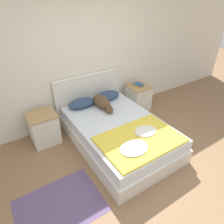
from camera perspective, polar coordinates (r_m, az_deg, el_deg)
name	(u,v)px	position (r m, az deg, el deg)	size (l,w,h in m)	color
ground_plane	(155,180)	(3.20, 12.05, -18.41)	(16.00, 16.00, 0.00)	#896647
wall_back	(85,59)	(3.98, -7.77, 14.78)	(9.00, 0.06, 2.55)	silver
bed	(118,133)	(3.59, 1.83, -6.03)	(1.41, 2.09, 0.46)	silver
headboard	(90,96)	(4.21, -6.38, 4.71)	(1.49, 0.06, 0.99)	silver
nightstand_left	(44,128)	(3.80, -18.84, -4.32)	(0.48, 0.47, 0.58)	silver
nightstand_right	(138,97)	(4.64, 7.51, 4.15)	(0.48, 0.47, 0.58)	silver
pillow_left	(82,103)	(3.91, -8.60, 2.55)	(0.54, 0.32, 0.15)	navy
pillow_right	(107,96)	(4.15, -1.32, 4.70)	(0.54, 0.32, 0.15)	navy
quilt	(140,140)	(3.07, 7.91, -7.80)	(1.23, 0.86, 0.06)	yellow
dog	(102,102)	(3.83, -2.76, 2.77)	(0.25, 0.69, 0.23)	brown
book_stack	(138,84)	(4.53, 7.55, 7.80)	(0.16, 0.22, 0.04)	gold
rug	(60,206)	(2.97, -14.74, -24.50)	(1.09, 0.83, 0.00)	#604C75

